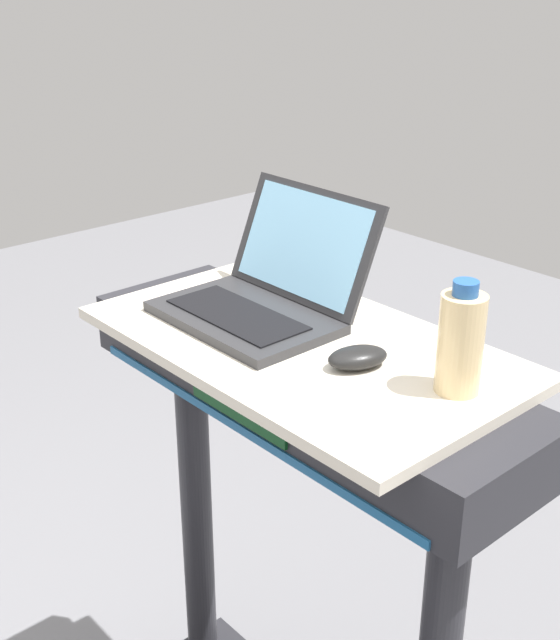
# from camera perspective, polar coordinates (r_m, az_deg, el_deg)

# --- Properties ---
(desk_board) EXTENTS (0.75, 0.44, 0.02)m
(desk_board) POSITION_cam_1_polar(r_m,az_deg,el_deg) (1.44, 1.50, -1.67)
(desk_board) COLOR beige
(desk_board) RESTS_ON treadmill_base
(laptop) EXTENTS (0.33, 0.30, 0.21)m
(laptop) POSITION_cam_1_polar(r_m,az_deg,el_deg) (1.51, -1.12, 1.90)
(laptop) COLOR #2D2D30
(laptop) RESTS_ON desk_board
(computer_mouse) EXTENTS (0.09, 0.11, 0.03)m
(computer_mouse) POSITION_cam_1_polar(r_m,az_deg,el_deg) (1.33, 5.30, -2.55)
(computer_mouse) COLOR black
(computer_mouse) RESTS_ON desk_board
(water_bottle) EXTENTS (0.07, 0.07, 0.18)m
(water_bottle) POSITION_cam_1_polar(r_m,az_deg,el_deg) (1.26, 12.20, -1.45)
(water_bottle) COLOR beige
(water_bottle) RESTS_ON desk_board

